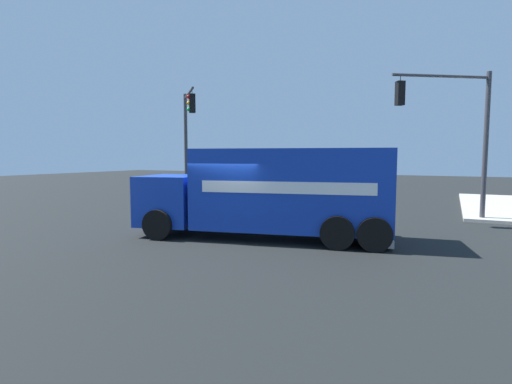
# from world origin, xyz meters

# --- Properties ---
(ground_plane) EXTENTS (100.00, 100.00, 0.00)m
(ground_plane) POSITION_xyz_m (0.00, 0.00, 0.00)
(ground_plane) COLOR black
(delivery_truck) EXTENTS (8.67, 4.34, 2.97)m
(delivery_truck) POSITION_xyz_m (-1.16, -0.55, 1.54)
(delivery_truck) COLOR #1438AD
(delivery_truck) RESTS_ON ground
(traffic_light_primary) EXTENTS (2.66, 2.94, 6.39)m
(traffic_light_primary) POSITION_xyz_m (7.02, -7.24, 4.16)
(traffic_light_primary) COLOR #38383D
(traffic_light_primary) RESTS_ON ground
(traffic_light_secondary) EXTENTS (3.64, 2.56, 6.07)m
(traffic_light_secondary) POSITION_xyz_m (-6.65, -7.02, 4.14)
(traffic_light_secondary) COLOR #38383D
(traffic_light_secondary) RESTS_ON sidewalk_corner_near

